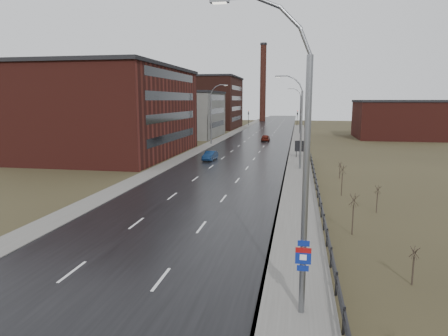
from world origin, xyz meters
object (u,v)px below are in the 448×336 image
at_px(billboard, 302,147).
at_px(car_far, 266,138).
at_px(streetlight_main, 297,164).
at_px(car_near, 210,156).

distance_m(billboard, car_far, 24.88).
height_order(streetlight_main, billboard, streetlight_main).
bearing_deg(streetlight_main, car_near, 107.04).
bearing_deg(car_near, billboard, 22.56).
xyz_separation_m(car_near, car_far, (5.53, 28.04, 0.05)).
bearing_deg(car_far, car_near, 79.62).
bearing_deg(car_near, streetlight_main, -68.87).
height_order(streetlight_main, car_far, streetlight_main).
xyz_separation_m(streetlight_main, billboard, (0.63, 43.85, -4.30)).
height_order(billboard, car_near, billboard).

